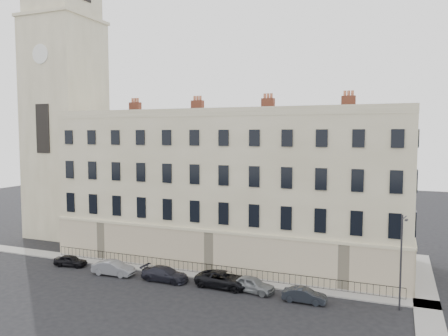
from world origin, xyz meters
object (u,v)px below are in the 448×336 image
Objects in this scene: car_b at (113,268)px; car_e at (252,284)px; car_c at (165,274)px; car_f at (304,295)px; car_d at (224,279)px; car_a at (71,261)px; streetlamp at (401,258)px.

car_b is 1.05× the size of car_e.
car_b reaches higher than car_c.
car_b is at bearing 89.56° from car_f.
car_f is (18.17, 0.02, -0.10)m from car_b.
car_d reaches higher than car_b.
car_f is (4.56, -0.62, -0.09)m from car_e.
car_d reaches higher than car_e.
car_e is at bearing -87.89° from car_c.
car_a is at bearing 80.64° from car_b.
car_a is at bearing 99.17° from car_e.
car_c is at bearing 96.63° from car_d.
car_a is 0.46× the size of streetlamp.
car_b reaches higher than car_f.
car_f is (12.80, -0.32, -0.07)m from car_c.
car_f is at bearing -91.37° from car_c.
streetlamp is at bearing -97.53° from car_a.
car_f is at bearing -160.35° from streetlamp.
car_c reaches higher than car_a.
car_d reaches higher than car_c.
car_b is 0.56× the size of streetlamp.
car_e is (2.68, -0.20, -0.02)m from car_d.
car_c is 8.25m from car_e.
streetlamp is (7.05, 1.02, 3.49)m from car_f.
car_d is at bearing -84.86° from car_c.
car_b is 18.17m from car_f.
car_b is 0.82× the size of car_d.
car_a is 16.62m from car_d.
streetlamp reaches higher than car_f.
car_b is 13.62m from car_e.
car_b is at bearing 101.97° from car_e.
car_f is (23.86, -0.66, 0.00)m from car_a.
car_c reaches higher than car_f.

